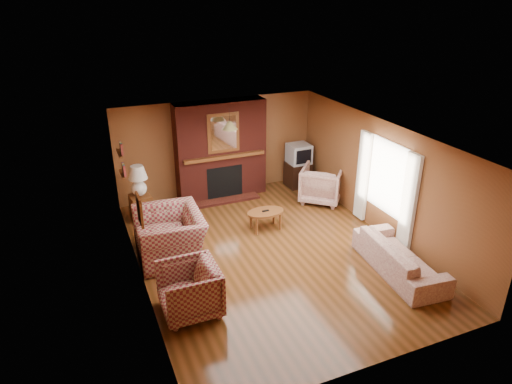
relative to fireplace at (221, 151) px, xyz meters
name	(u,v)px	position (x,y,z in m)	size (l,w,h in m)	color
floor	(271,252)	(0.00, -2.98, -1.18)	(6.50, 6.50, 0.00)	#43260E
ceiling	(273,136)	(0.00, -2.98, 1.22)	(6.50, 6.50, 0.00)	white
wall_back	(217,147)	(0.00, 0.27, 0.02)	(6.50, 6.50, 0.00)	brown
wall_front	(377,296)	(0.00, -6.23, 0.02)	(6.50, 6.50, 0.00)	brown
wall_left	(137,222)	(-2.50, -2.98, 0.02)	(6.50, 6.50, 0.00)	brown
wall_right	(381,178)	(2.50, -2.98, 0.02)	(6.50, 6.50, 0.00)	brown
fireplace	(221,151)	(0.00, 0.00, 0.00)	(2.20, 0.82, 2.40)	#551912
window_right	(385,185)	(2.45, -3.18, -0.06)	(0.10, 1.85, 2.00)	beige
bookshelf	(122,160)	(-2.44, -1.08, 0.48)	(0.09, 0.55, 0.71)	brown
botanical_print	(140,210)	(-2.47, -3.28, 0.37)	(0.05, 0.40, 0.50)	brown
pendant_light	(230,125)	(0.00, -0.68, 0.82)	(0.36, 0.36, 0.48)	black
plaid_loveseat	(170,236)	(-1.85, -2.35, -0.72)	(1.41, 1.23, 0.92)	maroon
plaid_armchair	(189,290)	(-1.95, -4.13, -0.76)	(0.90, 0.93, 0.85)	maroon
floral_sofa	(400,257)	(1.90, -4.48, -0.88)	(2.07, 0.81, 0.60)	beige
floral_armchair	(322,184)	(2.14, -1.25, -0.74)	(0.94, 0.97, 0.88)	beige
coffee_table	(266,214)	(0.29, -2.05, -0.81)	(0.82, 0.51, 0.45)	brown
side_table	(141,207)	(-2.10, -0.53, -0.89)	(0.44, 0.44, 0.58)	brown
table_lamp	(138,179)	(-2.10, -0.53, -0.21)	(0.43, 0.43, 0.70)	white
tv_stand	(298,174)	(2.05, -0.18, -0.86)	(0.59, 0.54, 0.65)	black
crt_tv	(299,154)	(2.05, -0.19, -0.29)	(0.55, 0.55, 0.50)	#B0B3B9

